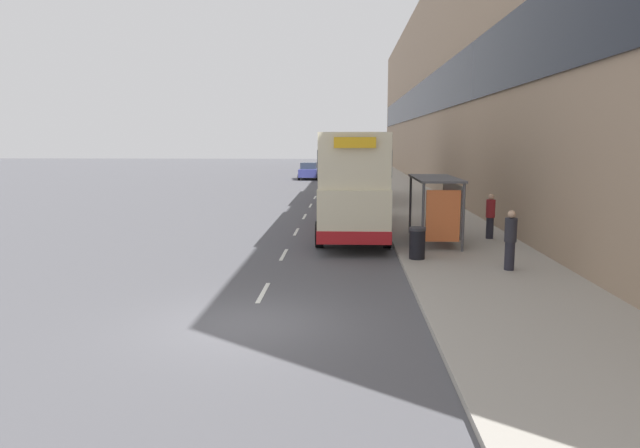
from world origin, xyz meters
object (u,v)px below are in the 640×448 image
car_0 (309,171)px  litter_bin (417,243)px  double_decker_bus_ahead (349,167)px  pedestrian_1 (510,240)px  bus_shelter (441,198)px  pedestrian_at_shelter (490,216)px  double_decker_bus_near (353,181)px

car_0 → litter_bin: (6.21, -40.07, -0.19)m
double_decker_bus_ahead → car_0: size_ratio=2.41×
car_0 → pedestrian_1: (8.80, -41.59, 0.21)m
bus_shelter → litter_bin: 3.45m
car_0 → litter_bin: car_0 is taller
pedestrian_at_shelter → pedestrian_1: size_ratio=0.98×
double_decker_bus_near → litter_bin: bearing=-70.9°
double_decker_bus_near → litter_bin: double_decker_bus_near is taller
double_decker_bus_ahead → pedestrian_1: bearing=-77.2°
car_0 → double_decker_bus_near: bearing=96.9°
double_decker_bus_ahead → bus_shelter: bearing=-78.3°
bus_shelter → car_0: bearing=101.3°
bus_shelter → double_decker_bus_ahead: bearing=101.7°
double_decker_bus_near → pedestrian_at_shelter: bearing=-19.5°
pedestrian_at_shelter → bus_shelter: bearing=-153.4°
pedestrian_1 → litter_bin: (-2.59, 1.52, -0.40)m
double_decker_bus_near → bus_shelter: bearing=-42.4°
bus_shelter → pedestrian_1: 4.78m
bus_shelter → double_decker_bus_ahead: 16.59m
bus_shelter → double_decker_bus_near: (-3.30, 3.01, 0.41)m
pedestrian_at_shelter → pedestrian_1: 5.64m
double_decker_bus_near → car_0: bearing=96.9°
double_decker_bus_near → pedestrian_at_shelter: size_ratio=6.16×
double_decker_bus_near → pedestrian_1: bearing=-58.2°
double_decker_bus_near → pedestrian_at_shelter: double_decker_bus_near is taller
car_0 → pedestrian_at_shelter: (9.59, -36.01, 0.20)m
bus_shelter → car_0: 37.83m
double_decker_bus_ahead → pedestrian_1: double_decker_bus_ahead is taller
bus_shelter → litter_bin: bearing=-112.2°
pedestrian_1 → bus_shelter: bearing=106.8°
double_decker_bus_near → car_0: double_decker_bus_near is taller
double_decker_bus_near → litter_bin: 6.55m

